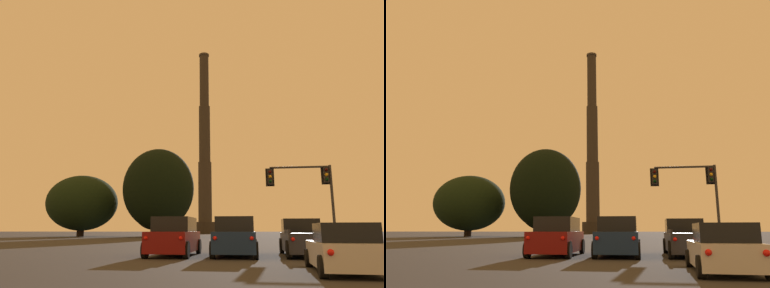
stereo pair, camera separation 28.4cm
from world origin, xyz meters
TOP-DOWN VIEW (x-y plane):
  - suv_center_lane_front at (-0.07, 16.25)m, footprint 2.17×4.93m
  - pickup_truck_right_lane_front at (3.29, 17.07)m, footprint 2.31×5.55m
  - suv_left_lane_front at (-3.08, 16.14)m, footprint 2.19×4.94m
  - hatchback_right_lane_second at (3.30, 9.41)m, footprint 2.08×4.17m
  - traffic_light_overhead_right at (4.78, 23.42)m, footprint 4.50×0.50m
  - smokestack at (-12.45, 120.73)m, footprint 7.12×7.12m
  - treeline_far_left at (-16.92, 68.38)m, footprint 9.31×8.38m
  - treeline_left_mid at (-15.25, 64.80)m, footprint 13.13×11.82m
  - treeline_center_right at (-31.35, 68.11)m, footprint 14.00×12.60m

SIDE VIEW (x-z plane):
  - hatchback_right_lane_second at x=3.30m, z-range -0.05..1.38m
  - pickup_truck_right_lane_front at x=3.29m, z-range -0.11..1.71m
  - suv_center_lane_front at x=-0.07m, z-range -0.03..1.83m
  - suv_left_lane_front at x=-3.08m, z-range -0.03..1.83m
  - traffic_light_overhead_right at x=4.78m, z-range 1.44..6.97m
  - treeline_center_right at x=-31.35m, z-range 0.53..12.36m
  - treeline_far_left at x=-16.92m, z-range 0.61..13.56m
  - treeline_left_mid at x=-15.25m, z-range 0.64..16.70m
  - smokestack at x=-12.45m, z-range -6.85..56.01m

